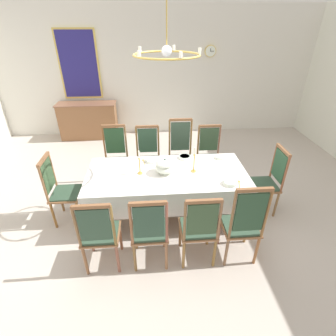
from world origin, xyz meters
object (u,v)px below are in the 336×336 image
(chair_south_b, at_px, (150,230))
(bowl_near_left, at_px, (230,182))
(mounted_clock, at_px, (210,51))
(chandelier, at_px, (167,54))
(chair_south_d, at_px, (243,223))
(spoon_primary, at_px, (239,182))
(chair_north_d, at_px, (209,154))
(chair_south_a, at_px, (99,233))
(dining_table, at_px, (167,177))
(bowl_far_left, at_px, (185,157))
(spoon_secondary, at_px, (143,161))
(chair_north_a, at_px, (116,157))
(chair_head_west, at_px, (61,189))
(candlestick_east, at_px, (194,162))
(candlestick_west, at_px, (140,165))
(bowl_near_right, at_px, (152,160))
(chair_south_c, at_px, (199,227))
(framed_painting, at_px, (79,65))
(bowl_far_right, at_px, (220,157))
(chair_north_b, at_px, (148,156))
(chair_head_east, at_px, (268,180))
(soup_tureen, at_px, (165,166))
(sideboard, at_px, (89,121))
(chair_north_c, at_px, (181,153))

(chair_south_b, relative_size, bowl_near_left, 5.52)
(mounted_clock, bearing_deg, chandelier, -110.66)
(chair_south_d, distance_m, spoon_primary, 0.63)
(chair_north_d, bearing_deg, chair_south_a, 47.43)
(dining_table, height_order, bowl_far_left, bowl_far_left)
(spoon_secondary, xyz_separation_m, mounted_clock, (1.63, 3.04, 1.25))
(dining_table, bearing_deg, chair_north_a, 132.65)
(chair_south_b, bearing_deg, mounted_clock, 70.21)
(chair_north_d, height_order, chair_head_west, chair_head_west)
(chair_south_a, relative_size, chair_south_b, 1.00)
(chair_north_d, relative_size, candlestick_east, 2.76)
(bowl_far_left, bearing_deg, spoon_secondary, -176.42)
(candlestick_west, bearing_deg, dining_table, -0.00)
(spoon_secondary, bearing_deg, bowl_near_right, -21.88)
(chair_head_west, bearing_deg, spoon_secondary, 107.28)
(candlestick_west, height_order, bowl_near_left, candlestick_west)
(chair_south_c, relative_size, mounted_clock, 3.93)
(bowl_far_left, bearing_deg, chair_south_d, -68.53)
(chair_north_a, bearing_deg, framed_painting, -68.41)
(bowl_near_right, xyz_separation_m, bowl_far_right, (1.09, 0.01, -0.00))
(chair_south_d, bearing_deg, bowl_far_right, 88.69)
(chair_south_b, bearing_deg, chair_north_d, 58.86)
(chair_north_b, height_order, chair_head_east, chair_north_b)
(bowl_near_left, bearing_deg, bowl_far_right, 86.44)
(dining_table, relative_size, chair_south_c, 2.16)
(chair_south_b, height_order, mounted_clock, mounted_clock)
(chair_south_a, height_order, chair_north_b, chair_north_b)
(candlestick_west, height_order, mounted_clock, mounted_clock)
(chair_south_d, distance_m, bowl_near_left, 0.60)
(soup_tureen, relative_size, spoon_primary, 1.66)
(chair_north_d, height_order, bowl_far_left, chair_north_d)
(chair_south_b, distance_m, chair_head_west, 1.58)
(chair_south_d, bearing_deg, chair_south_c, 179.21)
(bowl_near_right, height_order, spoon_secondary, bowl_near_right)
(dining_table, relative_size, chair_south_b, 2.15)
(soup_tureen, xyz_separation_m, sideboard, (-1.75, 3.17, -0.43))
(chair_south_b, xyz_separation_m, bowl_far_right, (1.15, 1.29, 0.23))
(chair_north_b, relative_size, candlestick_east, 2.82)
(chair_north_b, relative_size, chair_north_d, 1.02)
(bowl_far_left, distance_m, framed_painting, 3.82)
(dining_table, bearing_deg, chair_south_c, -71.12)
(bowl_near_left, height_order, spoon_primary, bowl_near_left)
(spoon_secondary, xyz_separation_m, sideboard, (-1.43, 2.79, -0.32))
(chair_south_c, height_order, candlestick_east, candlestick_east)
(bowl_far_left, bearing_deg, chair_north_a, 156.38)
(dining_table, relative_size, sideboard, 1.60)
(chair_north_c, height_order, candlestick_east, chair_north_c)
(chair_north_c, bearing_deg, framed_painting, -49.08)
(bowl_far_left, relative_size, sideboard, 0.13)
(chair_north_b, xyz_separation_m, sideboard, (-1.50, 2.24, -0.11))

